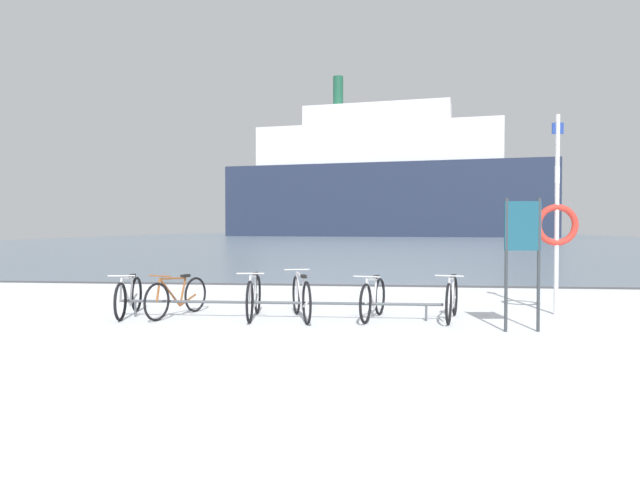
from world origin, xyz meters
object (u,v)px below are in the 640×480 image
object	(u,v)px
bicycle_5	(452,299)
rescue_post	(557,220)
info_sign	(523,241)
ferry_ship	(382,182)
bicycle_0	(129,297)
bicycle_2	(254,297)
bicycle_1	(177,297)
bicycle_3	(301,297)
bicycle_4	(373,299)

from	to	relation	value
bicycle_5	rescue_post	world-z (taller)	rescue_post
info_sign	ferry_ship	world-z (taller)	ferry_ship
bicycle_0	rescue_post	world-z (taller)	rescue_post
rescue_post	bicycle_2	bearing A→B (deg)	-170.05
bicycle_2	rescue_post	bearing A→B (deg)	9.95
bicycle_5	info_sign	xyz separation A→B (m)	(0.92, -0.97, 1.02)
bicycle_1	bicycle_5	size ratio (longest dim) A/B	1.00
bicycle_3	bicycle_5	bearing A→B (deg)	3.77
info_sign	bicycle_3	bearing A→B (deg)	167.13
bicycle_5	rescue_post	bearing A→B (deg)	21.89
rescue_post	ferry_ship	xyz separation A→B (m)	(-2.48, 78.30, 6.87)
bicycle_1	bicycle_2	xyz separation A→B (m)	(1.41, -0.05, 0.02)
info_sign	ferry_ship	bearing A→B (deg)	91.03
bicycle_3	ferry_ship	size ratio (longest dim) A/B	0.03
info_sign	rescue_post	bearing A→B (deg)	59.44
info_sign	bicycle_5	bearing A→B (deg)	133.54
bicycle_3	ferry_ship	distance (m)	79.71
bicycle_4	rescue_post	world-z (taller)	rescue_post
bicycle_0	rescue_post	xyz separation A→B (m)	(7.66, 0.97, 1.37)
bicycle_0	bicycle_2	bearing A→B (deg)	0.58
bicycle_4	rescue_post	xyz separation A→B (m)	(3.31, 0.85, 1.37)
bicycle_1	bicycle_4	xyz separation A→B (m)	(3.48, 0.04, 0.00)
bicycle_2	bicycle_4	world-z (taller)	bicycle_2
bicycle_0	bicycle_4	distance (m)	4.35
bicycle_4	ferry_ship	bearing A→B (deg)	89.40
bicycle_1	bicycle_5	bearing A→B (deg)	1.29
bicycle_1	bicycle_3	size ratio (longest dim) A/B	0.98
ferry_ship	bicycle_3	bearing A→B (deg)	-91.49
bicycle_4	bicycle_5	distance (m)	1.35
bicycle_2	ferry_ship	bearing A→B (deg)	87.90
bicycle_0	bicycle_5	xyz separation A→B (m)	(5.69, 0.18, 0.02)
bicycle_0	ferry_ship	world-z (taller)	ferry_ship
bicycle_4	info_sign	xyz separation A→B (m)	(2.27, -0.91, 1.03)
rescue_post	bicycle_0	bearing A→B (deg)	-172.80
bicycle_5	info_sign	distance (m)	1.69
bicycle_0	bicycle_1	size ratio (longest dim) A/B	1.00
bicycle_0	bicycle_4	bearing A→B (deg)	1.50
bicycle_5	bicycle_1	bearing A→B (deg)	-178.71
rescue_post	ferry_ship	world-z (taller)	ferry_ship
bicycle_3	rescue_post	bearing A→B (deg)	11.91
bicycle_5	info_sign	bearing A→B (deg)	-46.46
bicycle_4	bicycle_5	bearing A→B (deg)	2.75
bicycle_1	bicycle_4	bearing A→B (deg)	0.72
bicycle_3	bicycle_2	bearing A→B (deg)	179.03
bicycle_3	ferry_ship	world-z (taller)	ferry_ship
bicycle_2	bicycle_4	distance (m)	2.08
bicycle_0	bicycle_3	bearing A→B (deg)	0.16
bicycle_2	bicycle_1	bearing A→B (deg)	178.07
bicycle_1	info_sign	size ratio (longest dim) A/B	0.83
ferry_ship	bicycle_1	bearing A→B (deg)	-93.11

